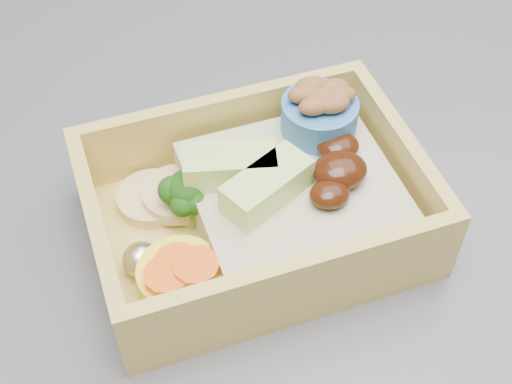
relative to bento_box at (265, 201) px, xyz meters
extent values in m
cube|color=#343438|center=(-0.14, 0.04, -0.04)|extent=(1.24, 0.84, 0.04)
cube|color=#D3B857|center=(-0.01, 0.00, -0.02)|extent=(0.19, 0.14, 0.01)
cube|color=#D3B857|center=(-0.01, 0.06, 0.01)|extent=(0.18, 0.02, 0.04)
cube|color=#D3B857|center=(0.00, -0.06, 0.01)|extent=(0.18, 0.02, 0.04)
cube|color=#D3B857|center=(0.08, 0.00, 0.01)|extent=(0.02, 0.12, 0.04)
cube|color=#D3B857|center=(-0.09, -0.01, 0.01)|extent=(0.02, 0.12, 0.04)
cube|color=tan|center=(0.02, 0.00, 0.00)|extent=(0.12, 0.11, 0.03)
ellipsoid|color=black|center=(0.04, -0.01, 0.02)|extent=(0.03, 0.03, 0.02)
ellipsoid|color=black|center=(0.05, 0.01, 0.02)|extent=(0.03, 0.02, 0.01)
ellipsoid|color=black|center=(0.03, -0.02, 0.02)|extent=(0.02, 0.02, 0.01)
cube|color=#CBF27E|center=(0.00, -0.01, 0.02)|extent=(0.06, 0.04, 0.02)
cube|color=#CBF27E|center=(-0.02, 0.01, 0.02)|extent=(0.05, 0.03, 0.02)
cylinder|color=#709550|center=(-0.04, 0.01, -0.01)|extent=(0.01, 0.01, 0.02)
sphere|color=#1C5012|center=(-0.04, 0.01, 0.01)|extent=(0.02, 0.02, 0.02)
sphere|color=#1C5012|center=(-0.03, 0.01, 0.01)|extent=(0.02, 0.02, 0.02)
sphere|color=#1C5012|center=(-0.05, 0.01, 0.01)|extent=(0.02, 0.02, 0.02)
sphere|color=#1C5012|center=(-0.04, 0.00, 0.01)|extent=(0.01, 0.01, 0.01)
sphere|color=#1C5012|center=(-0.05, 0.00, 0.01)|extent=(0.01, 0.01, 0.01)
sphere|color=#1C5012|center=(-0.04, 0.02, 0.01)|extent=(0.01, 0.01, 0.01)
cylinder|color=yellow|center=(-0.06, -0.04, -0.01)|extent=(0.04, 0.04, 0.02)
cylinder|color=orange|center=(-0.06, -0.03, 0.01)|extent=(0.02, 0.02, 0.00)
cylinder|color=orange|center=(-0.06, -0.04, 0.01)|extent=(0.02, 0.02, 0.00)
cylinder|color=orange|center=(-0.05, -0.04, 0.01)|extent=(0.02, 0.02, 0.00)
cylinder|color=tan|center=(-0.06, 0.03, -0.01)|extent=(0.04, 0.04, 0.01)
cylinder|color=tan|center=(-0.05, 0.02, -0.01)|extent=(0.04, 0.04, 0.01)
ellipsoid|color=silver|center=(-0.03, 0.04, -0.01)|extent=(0.02, 0.02, 0.02)
ellipsoid|color=silver|center=(-0.07, -0.02, -0.01)|extent=(0.02, 0.02, 0.02)
cylinder|color=#3773BD|center=(0.04, 0.03, 0.02)|extent=(0.04, 0.04, 0.02)
ellipsoid|color=brown|center=(0.04, 0.03, 0.04)|extent=(0.02, 0.01, 0.01)
ellipsoid|color=brown|center=(0.05, 0.04, 0.04)|extent=(0.02, 0.01, 0.01)
ellipsoid|color=brown|center=(0.03, 0.04, 0.04)|extent=(0.02, 0.01, 0.01)
ellipsoid|color=brown|center=(0.05, 0.03, 0.04)|extent=(0.02, 0.01, 0.01)
ellipsoid|color=brown|center=(0.04, 0.03, 0.04)|extent=(0.02, 0.01, 0.01)
ellipsoid|color=brown|center=(0.05, 0.03, 0.04)|extent=(0.02, 0.01, 0.01)
ellipsoid|color=brown|center=(0.04, 0.04, 0.04)|extent=(0.02, 0.01, 0.01)
camera|label=1|loc=(-0.07, -0.25, 0.31)|focal=50.00mm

